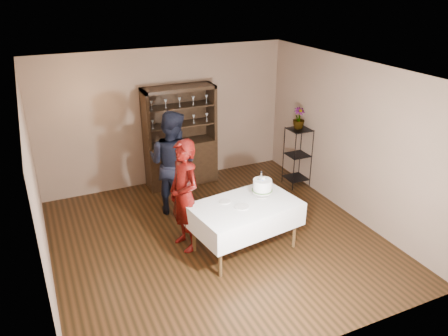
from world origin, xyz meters
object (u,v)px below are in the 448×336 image
at_px(woman, 185,196).
at_px(plant_etagere, 297,155).
at_px(cake_table, 245,215).
at_px(potted_plant, 299,118).
at_px(cake, 262,186).
at_px(china_hutch, 181,152).
at_px(man, 173,163).

bearing_deg(woman, plant_etagere, 101.10).
bearing_deg(cake_table, potted_plant, 39.77).
bearing_deg(woman, potted_plant, 101.86).
bearing_deg(potted_plant, cake, -136.78).
bearing_deg(cake_table, china_hutch, 91.88).
bearing_deg(china_hutch, cake_table, -88.12).
height_order(cake, potted_plant, potted_plant).
distance_m(cake_table, potted_plant, 2.71).
bearing_deg(plant_etagere, man, -179.88).
distance_m(plant_etagere, cake, 2.25).
height_order(cake_table, cake, cake).
distance_m(china_hutch, cake_table, 2.67).
distance_m(cake_table, man, 1.75).
relative_size(cake_table, man, 0.91).
bearing_deg(china_hutch, man, -115.64).
bearing_deg(woman, cake_table, 49.21).
bearing_deg(plant_etagere, potted_plant, 93.23).
height_order(plant_etagere, potted_plant, potted_plant).
xyz_separation_m(woman, potted_plant, (2.79, 1.21, 0.51)).
height_order(plant_etagere, man, man).
distance_m(china_hutch, woman, 2.34).
bearing_deg(man, cake, 170.22).
xyz_separation_m(china_hutch, man, (-0.51, -1.06, 0.27)).
height_order(man, cake, man).
xyz_separation_m(woman, cake, (1.14, -0.33, 0.08)).
relative_size(china_hutch, cake_table, 1.17).
relative_size(woman, cake, 3.98).
relative_size(woman, potted_plant, 4.27).
height_order(plant_etagere, cake_table, plant_etagere).
height_order(cake_table, woman, woman).
bearing_deg(potted_plant, man, -178.92).
distance_m(plant_etagere, potted_plant, 0.75).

